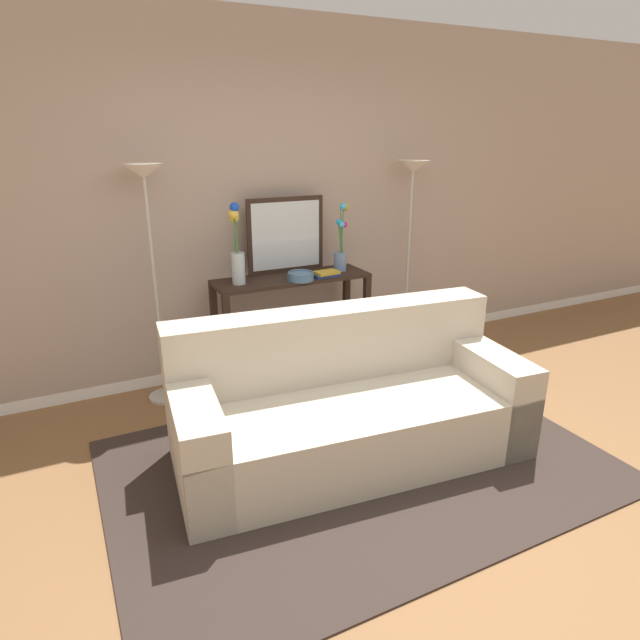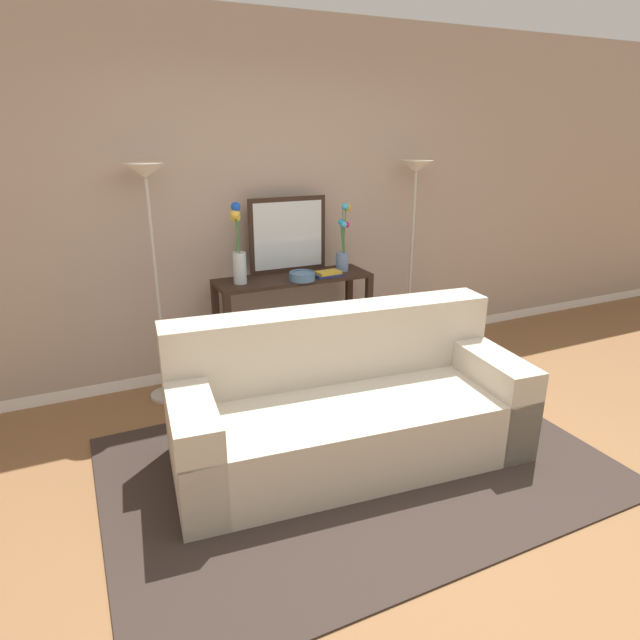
{
  "view_description": "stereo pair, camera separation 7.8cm",
  "coord_description": "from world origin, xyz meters",
  "px_view_note": "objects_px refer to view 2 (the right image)",
  "views": [
    {
      "loc": [
        -1.53,
        -1.79,
        1.93
      ],
      "look_at": [
        0.03,
        1.35,
        0.69
      ],
      "focal_mm": 30.36,
      "sensor_mm": 36.0,
      "label": 1
    },
    {
      "loc": [
        -1.46,
        -1.82,
        1.93
      ],
      "look_at": [
        0.03,
        1.35,
        0.69
      ],
      "focal_mm": 30.36,
      "sensor_mm": 36.0,
      "label": 2
    }
  ],
  "objects_px": {
    "floor_lamp_left": "(150,219)",
    "vase_short_flowers": "(343,247)",
    "fruit_bowl": "(302,276)",
    "book_row_under_console": "(255,377)",
    "vase_tall_flowers": "(238,250)",
    "console_table": "(294,309)",
    "floor_lamp_right": "(414,204)",
    "couch": "(346,407)",
    "wall_mirror": "(288,235)",
    "book_stack": "(328,274)"
  },
  "relations": [
    {
      "from": "floor_lamp_left",
      "to": "vase_short_flowers",
      "type": "distance_m",
      "value": 1.5
    },
    {
      "from": "fruit_bowl",
      "to": "book_row_under_console",
      "type": "xyz_separation_m",
      "value": [
        -0.37,
        0.13,
        -0.82
      ]
    },
    {
      "from": "vase_tall_flowers",
      "to": "console_table",
      "type": "bearing_deg",
      "value": 2.12
    },
    {
      "from": "floor_lamp_left",
      "to": "floor_lamp_right",
      "type": "height_order",
      "value": "floor_lamp_left"
    },
    {
      "from": "vase_short_flowers",
      "to": "book_row_under_console",
      "type": "bearing_deg",
      "value": -179.85
    },
    {
      "from": "floor_lamp_right",
      "to": "console_table",
      "type": "bearing_deg",
      "value": -176.47
    },
    {
      "from": "couch",
      "to": "book_row_under_console",
      "type": "xyz_separation_m",
      "value": [
        -0.2,
        1.18,
        -0.26
      ]
    },
    {
      "from": "couch",
      "to": "wall_mirror",
      "type": "xyz_separation_m",
      "value": [
        0.17,
        1.35,
        0.83
      ]
    },
    {
      "from": "fruit_bowl",
      "to": "book_row_under_console",
      "type": "relative_size",
      "value": 0.65
    },
    {
      "from": "floor_lamp_right",
      "to": "vase_tall_flowers",
      "type": "height_order",
      "value": "floor_lamp_right"
    },
    {
      "from": "floor_lamp_right",
      "to": "wall_mirror",
      "type": "distance_m",
      "value": 1.14
    },
    {
      "from": "couch",
      "to": "vase_tall_flowers",
      "type": "distance_m",
      "value": 1.44
    },
    {
      "from": "wall_mirror",
      "to": "vase_short_flowers",
      "type": "distance_m",
      "value": 0.45
    },
    {
      "from": "floor_lamp_left",
      "to": "vase_tall_flowers",
      "type": "relative_size",
      "value": 2.86
    },
    {
      "from": "wall_mirror",
      "to": "fruit_bowl",
      "type": "bearing_deg",
      "value": -91.32
    },
    {
      "from": "book_row_under_console",
      "to": "book_stack",
      "type": "bearing_deg",
      "value": -10.25
    },
    {
      "from": "couch",
      "to": "book_stack",
      "type": "relative_size",
      "value": 9.99
    },
    {
      "from": "floor_lamp_right",
      "to": "book_stack",
      "type": "bearing_deg",
      "value": -168.74
    },
    {
      "from": "vase_tall_flowers",
      "to": "fruit_bowl",
      "type": "height_order",
      "value": "vase_tall_flowers"
    },
    {
      "from": "wall_mirror",
      "to": "vase_tall_flowers",
      "type": "relative_size",
      "value": 1.06
    },
    {
      "from": "couch",
      "to": "vase_tall_flowers",
      "type": "bearing_deg",
      "value": 104.04
    },
    {
      "from": "console_table",
      "to": "floor_lamp_left",
      "type": "xyz_separation_m",
      "value": [
        -1.03,
        0.07,
        0.77
      ]
    },
    {
      "from": "floor_lamp_right",
      "to": "book_row_under_console",
      "type": "distance_m",
      "value": 1.97
    },
    {
      "from": "console_table",
      "to": "floor_lamp_right",
      "type": "relative_size",
      "value": 0.73
    },
    {
      "from": "vase_short_flowers",
      "to": "fruit_bowl",
      "type": "distance_m",
      "value": 0.47
    },
    {
      "from": "console_table",
      "to": "vase_tall_flowers",
      "type": "height_order",
      "value": "vase_tall_flowers"
    },
    {
      "from": "wall_mirror",
      "to": "book_stack",
      "type": "distance_m",
      "value": 0.45
    },
    {
      "from": "wall_mirror",
      "to": "vase_tall_flowers",
      "type": "bearing_deg",
      "value": -158.9
    },
    {
      "from": "console_table",
      "to": "vase_tall_flowers",
      "type": "xyz_separation_m",
      "value": [
        -0.44,
        -0.02,
        0.52
      ]
    },
    {
      "from": "vase_short_flowers",
      "to": "floor_lamp_left",
      "type": "bearing_deg",
      "value": 177.31
    },
    {
      "from": "floor_lamp_left",
      "to": "vase_tall_flowers",
      "type": "bearing_deg",
      "value": -8.41
    },
    {
      "from": "couch",
      "to": "wall_mirror",
      "type": "height_order",
      "value": "wall_mirror"
    },
    {
      "from": "book_stack",
      "to": "floor_lamp_right",
      "type": "bearing_deg",
      "value": 11.26
    },
    {
      "from": "wall_mirror",
      "to": "book_stack",
      "type": "height_order",
      "value": "wall_mirror"
    },
    {
      "from": "vase_tall_flowers",
      "to": "book_stack",
      "type": "distance_m",
      "value": 0.73
    },
    {
      "from": "floor_lamp_left",
      "to": "vase_short_flowers",
      "type": "xyz_separation_m",
      "value": [
        1.46,
        -0.07,
        -0.31
      ]
    },
    {
      "from": "wall_mirror",
      "to": "couch",
      "type": "bearing_deg",
      "value": -97.35
    },
    {
      "from": "wall_mirror",
      "to": "fruit_bowl",
      "type": "distance_m",
      "value": 0.39
    },
    {
      "from": "fruit_bowl",
      "to": "floor_lamp_right",
      "type": "bearing_deg",
      "value": 9.88
    },
    {
      "from": "floor_lamp_left",
      "to": "wall_mirror",
      "type": "xyz_separation_m",
      "value": [
        1.05,
        0.09,
        -0.21
      ]
    },
    {
      "from": "wall_mirror",
      "to": "book_row_under_console",
      "type": "relative_size",
      "value": 2.08
    },
    {
      "from": "vase_tall_flowers",
      "to": "fruit_bowl",
      "type": "relative_size",
      "value": 3.02
    },
    {
      "from": "floor_lamp_right",
      "to": "couch",
      "type": "bearing_deg",
      "value": -135.88
    },
    {
      "from": "vase_tall_flowers",
      "to": "book_row_under_console",
      "type": "xyz_separation_m",
      "value": [
        0.09,
        0.02,
        -1.05
      ]
    },
    {
      "from": "vase_tall_flowers",
      "to": "wall_mirror",
      "type": "bearing_deg",
      "value": 21.1
    },
    {
      "from": "couch",
      "to": "book_stack",
      "type": "distance_m",
      "value": 1.27
    },
    {
      "from": "book_stack",
      "to": "book_row_under_console",
      "type": "bearing_deg",
      "value": 169.75
    },
    {
      "from": "wall_mirror",
      "to": "fruit_bowl",
      "type": "height_order",
      "value": "wall_mirror"
    },
    {
      "from": "floor_lamp_right",
      "to": "vase_short_flowers",
      "type": "distance_m",
      "value": 0.77
    },
    {
      "from": "wall_mirror",
      "to": "fruit_bowl",
      "type": "xyz_separation_m",
      "value": [
        -0.01,
        -0.29,
        -0.26
      ]
    }
  ]
}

